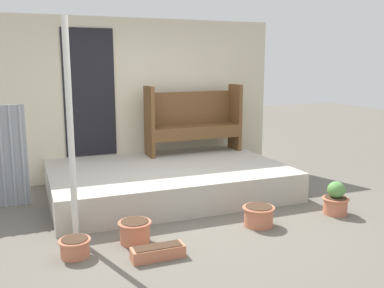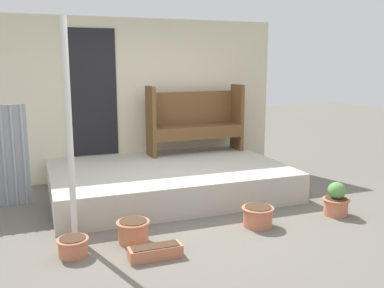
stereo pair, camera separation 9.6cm
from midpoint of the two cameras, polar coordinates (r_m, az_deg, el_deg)
ground_plane at (r=5.33m, az=0.42°, el=-9.98°), size 24.00×24.00×0.00m
porch_slab at (r=6.30m, az=-2.76°, el=-4.75°), size 3.31×2.25×0.41m
house_wall at (r=7.19m, az=-5.97°, el=6.05°), size 4.51×0.08×2.60m
support_post at (r=4.62m, az=-15.46°, el=1.47°), size 0.07×0.07×2.35m
bench at (r=7.12m, az=0.76°, el=3.41°), size 1.61×0.45×1.12m
flower_pot_left at (r=4.50m, az=-15.00°, el=-12.97°), size 0.32×0.32×0.19m
flower_pot_middle at (r=4.69m, az=-7.25°, el=-11.35°), size 0.36×0.36×0.24m
flower_pot_right at (r=5.15m, az=9.30°, el=-9.37°), size 0.38×0.38×0.24m
flower_pot_far_right at (r=5.74m, az=19.12°, el=-7.15°), size 0.34×0.34×0.42m
planter_box_rect at (r=4.34m, az=-4.27°, el=-14.15°), size 0.53×0.18×0.13m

